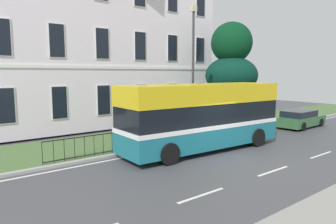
{
  "coord_description": "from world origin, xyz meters",
  "views": [
    {
      "loc": [
        -10.76,
        -8.58,
        3.87
      ],
      "look_at": [
        -0.94,
        3.76,
        1.91
      ],
      "focal_mm": 33.25,
      "sensor_mm": 36.0,
      "label": 1
    }
  ],
  "objects_px": {
    "evergreen_tree": "(231,83)",
    "single_decker_bus": "(203,116)",
    "georgian_townhouse": "(91,30)",
    "parked_hatchback_00": "(300,119)",
    "litter_bin": "(232,120)",
    "street_lamp_post": "(193,63)"
  },
  "relations": [
    {
      "from": "evergreen_tree",
      "to": "parked_hatchback_00",
      "type": "distance_m",
      "value": 5.67
    },
    {
      "from": "parked_hatchback_00",
      "to": "litter_bin",
      "type": "xyz_separation_m",
      "value": [
        -4.99,
        2.12,
        0.13
      ]
    },
    {
      "from": "street_lamp_post",
      "to": "litter_bin",
      "type": "distance_m",
      "value": 5.03
    },
    {
      "from": "parked_hatchback_00",
      "to": "street_lamp_post",
      "type": "xyz_separation_m",
      "value": [
        -8.33,
        2.43,
        3.89
      ]
    },
    {
      "from": "single_decker_bus",
      "to": "street_lamp_post",
      "type": "distance_m",
      "value": 4.41
    },
    {
      "from": "georgian_townhouse",
      "to": "single_decker_bus",
      "type": "bearing_deg",
      "value": -89.15
    },
    {
      "from": "evergreen_tree",
      "to": "single_decker_bus",
      "type": "relative_size",
      "value": 0.88
    },
    {
      "from": "evergreen_tree",
      "to": "street_lamp_post",
      "type": "bearing_deg",
      "value": -161.59
    },
    {
      "from": "single_decker_bus",
      "to": "litter_bin",
      "type": "xyz_separation_m",
      "value": [
        5.29,
        2.53,
        -1.01
      ]
    },
    {
      "from": "parked_hatchback_00",
      "to": "evergreen_tree",
      "type": "bearing_deg",
      "value": 118.26
    },
    {
      "from": "parked_hatchback_00",
      "to": "street_lamp_post",
      "type": "relative_size",
      "value": 0.56
    },
    {
      "from": "evergreen_tree",
      "to": "street_lamp_post",
      "type": "distance_m",
      "value": 6.2
    },
    {
      "from": "single_decker_bus",
      "to": "parked_hatchback_00",
      "type": "relative_size",
      "value": 2.06
    },
    {
      "from": "street_lamp_post",
      "to": "evergreen_tree",
      "type": "bearing_deg",
      "value": 18.41
    },
    {
      "from": "parked_hatchback_00",
      "to": "georgian_townhouse",
      "type": "bearing_deg",
      "value": 128.74
    },
    {
      "from": "georgian_townhouse",
      "to": "parked_hatchback_00",
      "type": "bearing_deg",
      "value": -48.81
    },
    {
      "from": "georgian_townhouse",
      "to": "single_decker_bus",
      "type": "distance_m",
      "value": 13.55
    },
    {
      "from": "parked_hatchback_00",
      "to": "litter_bin",
      "type": "bearing_deg",
      "value": 154.54
    },
    {
      "from": "evergreen_tree",
      "to": "parked_hatchback_00",
      "type": "bearing_deg",
      "value": -59.29
    },
    {
      "from": "parked_hatchback_00",
      "to": "litter_bin",
      "type": "height_order",
      "value": "litter_bin"
    },
    {
      "from": "evergreen_tree",
      "to": "litter_bin",
      "type": "height_order",
      "value": "evergreen_tree"
    },
    {
      "from": "evergreen_tree",
      "to": "parked_hatchback_00",
      "type": "height_order",
      "value": "evergreen_tree"
    }
  ]
}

